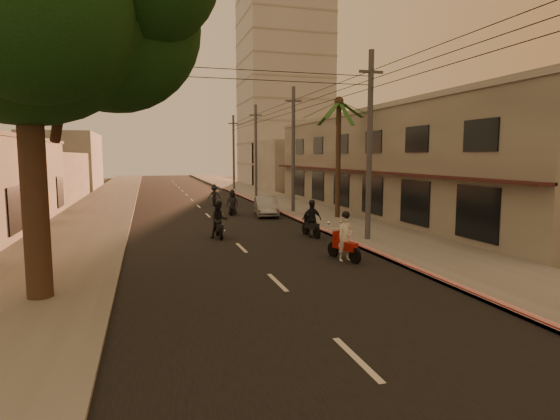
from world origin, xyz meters
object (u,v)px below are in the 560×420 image
at_px(scooter_far_a, 232,203).
at_px(scooter_mid_b, 312,220).
at_px(scooter_far_b, 214,196).
at_px(scooter_red, 345,239).
at_px(parked_car, 266,206).
at_px(palm_tree, 339,108).
at_px(scooter_mid_a, 219,221).

bearing_deg(scooter_far_a, scooter_mid_b, -58.09).
bearing_deg(scooter_far_b, scooter_red, -76.56).
bearing_deg(parked_car, scooter_far_b, 116.23).
relative_size(palm_tree, scooter_mid_b, 4.19).
relative_size(scooter_mid_b, scooter_far_b, 1.08).
bearing_deg(parked_car, scooter_mid_b, -80.76).
relative_size(scooter_far_a, scooter_far_b, 0.99).
xyz_separation_m(scooter_far_a, scooter_far_b, (-0.36, 6.53, -0.00)).
height_order(palm_tree, scooter_red, palm_tree).
bearing_deg(scooter_red, parked_car, 74.01).
xyz_separation_m(scooter_red, scooter_mid_a, (-4.01, 6.42, -0.01)).
distance_m(palm_tree, scooter_red, 13.96).
relative_size(scooter_red, parked_car, 0.47).
bearing_deg(scooter_mid_a, scooter_red, -57.36).
relative_size(scooter_mid_a, parked_car, 0.47).
xyz_separation_m(scooter_mid_a, scooter_mid_b, (4.57, -0.97, -0.00)).
xyz_separation_m(palm_tree, scooter_far_b, (-6.65, 10.43, -6.33)).
relative_size(palm_tree, scooter_mid_a, 4.17).
distance_m(scooter_red, scooter_mid_b, 5.48).
xyz_separation_m(scooter_red, scooter_far_a, (-1.71, 15.50, -0.06)).
height_order(scooter_red, scooter_far_b, scooter_red).
height_order(scooter_far_a, parked_car, scooter_far_a).
distance_m(scooter_far_a, scooter_far_b, 6.54).
distance_m(scooter_red, scooter_mid_a, 7.56).
distance_m(palm_tree, scooter_far_b, 13.89).
distance_m(scooter_mid_a, scooter_far_a, 9.37).
height_order(scooter_far_b, parked_car, scooter_far_b).
relative_size(scooter_red, scooter_far_a, 1.11).
xyz_separation_m(palm_tree, scooter_mid_b, (-4.01, -6.15, -6.28)).
height_order(scooter_red, scooter_mid_a, scooter_red).
xyz_separation_m(scooter_red, scooter_far_b, (-2.07, 22.03, -0.06)).
xyz_separation_m(scooter_far_b, parked_car, (2.49, -7.69, -0.15)).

